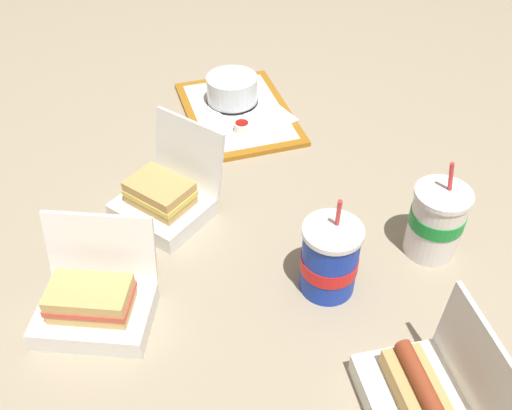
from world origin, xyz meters
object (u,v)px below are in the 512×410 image
object	(u,v)px
ketchup_cup	(242,127)
soda_cup_back	(330,259)
cake_container	(232,90)
soda_cup_corner	(436,221)
clamshell_hotdog_front	(424,398)
clamshell_sandwich_corner	(94,303)
plastic_fork	(220,116)
food_tray	(238,113)
clamshell_sandwich_right	(165,199)

from	to	relation	value
ketchup_cup	soda_cup_back	world-z (taller)	soda_cup_back
cake_container	soda_cup_corner	bearing A→B (deg)	-148.11
cake_container	clamshell_hotdog_front	xyz separation A→B (m)	(-0.89, -0.22, -0.01)
ketchup_cup	clamshell_hotdog_front	distance (m)	0.78
cake_container	clamshell_sandwich_corner	distance (m)	0.72
soda_cup_corner	clamshell_sandwich_corner	bearing A→B (deg)	99.77
cake_container	plastic_fork	distance (m)	0.08
plastic_fork	clamshell_sandwich_corner	world-z (taller)	clamshell_sandwich_corner
clamshell_hotdog_front	ketchup_cup	bearing A→B (deg)	15.50
clamshell_hotdog_front	cake_container	bearing A→B (deg)	14.06
food_tray	ketchup_cup	distance (m)	0.10
food_tray	soda_cup_corner	distance (m)	0.62
clamshell_sandwich_right	soda_cup_corner	xyz separation A→B (m)	(-0.15, -0.51, 0.03)
clamshell_sandwich_right	clamshell_sandwich_corner	size ratio (longest dim) A/B	1.16
food_tray	soda_cup_back	bearing A→B (deg)	-168.46
ketchup_cup	food_tray	bearing A→B (deg)	1.67
ketchup_cup	soda_cup_back	bearing A→B (deg)	-166.66
plastic_fork	soda_cup_corner	xyz separation A→B (m)	(-0.49, -0.38, 0.06)
ketchup_cup	soda_cup_corner	distance (m)	0.54
ketchup_cup	clamshell_hotdog_front	size ratio (longest dim) A/B	0.19
food_tray	clamshell_sandwich_right	distance (m)	0.41
food_tray	clamshell_sandwich_right	size ratio (longest dim) A/B	1.64
food_tray	soda_cup_back	distance (m)	0.60
cake_container	clamshell_sandwich_corner	bearing A→B (deg)	157.40
ketchup_cup	soda_cup_back	size ratio (longest dim) A/B	0.20
food_tray	clamshell_sandwich_corner	size ratio (longest dim) A/B	1.90
cake_container	soda_cup_back	size ratio (longest dim) A/B	0.66
food_tray	plastic_fork	size ratio (longest dim) A/B	3.77
cake_container	clamshell_sandwich_right	size ratio (longest dim) A/B	0.53
soda_cup_back	cake_container	bearing A→B (deg)	11.74
clamshell_sandwich_corner	clamshell_sandwich_right	bearing A→B (deg)	-23.65
ketchup_cup	soda_cup_back	xyz separation A→B (m)	(-0.49, -0.12, 0.04)
ketchup_cup	clamshell_sandwich_corner	world-z (taller)	clamshell_sandwich_corner
clamshell_sandwich_corner	soda_cup_corner	size ratio (longest dim) A/B	1.06
soda_cup_back	soda_cup_corner	xyz separation A→B (m)	(0.07, -0.22, 0.00)
cake_container	clamshell_sandwich_right	xyz separation A→B (m)	(-0.41, 0.17, -0.00)
clamshell_hotdog_front	soda_cup_back	distance (m)	0.28
cake_container	plastic_fork	world-z (taller)	cake_container
ketchup_cup	plastic_fork	distance (m)	0.09
soda_cup_back	soda_cup_corner	size ratio (longest dim) A/B	0.99
cake_container	clamshell_sandwich_right	world-z (taller)	clamshell_sandwich_right
cake_container	clamshell_sandwich_corner	world-z (taller)	clamshell_sandwich_corner
ketchup_cup	clamshell_hotdog_front	world-z (taller)	clamshell_hotdog_front
food_tray	ketchup_cup	xyz separation A→B (m)	(-0.09, -0.00, 0.02)
food_tray	clamshell_sandwich_right	xyz separation A→B (m)	(-0.37, 0.18, 0.04)
clamshell_sandwich_corner	soda_cup_back	world-z (taller)	soda_cup_back
clamshell_sandwich_corner	soda_cup_back	bearing A→B (deg)	-85.04
plastic_fork	soda_cup_back	size ratio (longest dim) A/B	0.54
clamshell_hotdog_front	soda_cup_back	xyz separation A→B (m)	(0.26, 0.09, 0.03)
clamshell_hotdog_front	soda_cup_corner	size ratio (longest dim) A/B	1.00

